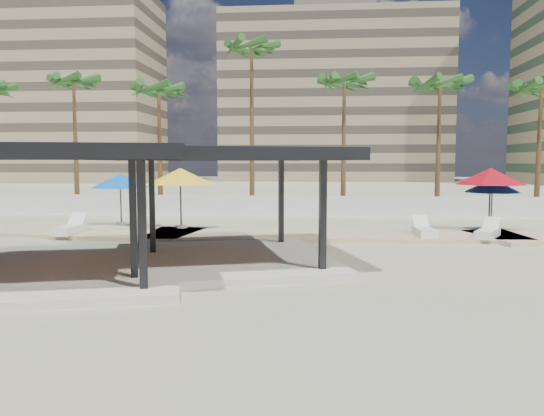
# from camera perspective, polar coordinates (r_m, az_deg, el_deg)

# --- Properties ---
(ground) EXTENTS (200.00, 200.00, 0.00)m
(ground) POSITION_cam_1_polar(r_m,az_deg,el_deg) (16.47, 0.15, -6.47)
(ground) COLOR tan
(ground) RESTS_ON ground
(promenade) EXTENTS (44.45, 7.97, 0.24)m
(promenade) POSITION_cam_1_polar(r_m,az_deg,el_deg) (23.98, 6.45, -2.73)
(promenade) COLOR #C6B284
(promenade) RESTS_ON ground
(boundary_wall) EXTENTS (56.00, 0.30, 1.20)m
(boundary_wall) POSITION_cam_1_polar(r_m,az_deg,el_deg) (32.23, 2.51, 0.24)
(boundary_wall) COLOR silver
(boundary_wall) RESTS_ON ground
(building_west) EXTENTS (34.00, 16.00, 32.40)m
(building_west) POSITION_cam_1_polar(r_m,az_deg,el_deg) (95.36, -22.69, 11.86)
(building_west) COLOR #937F60
(building_west) RESTS_ON ground
(building_mid) EXTENTS (38.00, 16.00, 30.40)m
(building_mid) POSITION_cam_1_polar(r_m,az_deg,el_deg) (94.77, 6.62, 11.64)
(building_mid) COLOR #847259
(building_mid) RESTS_ON ground
(pavilion_central) EXTENTS (9.03, 9.03, 3.67)m
(pavilion_central) POSITION_cam_1_polar(r_m,az_deg,el_deg) (17.12, -5.57, 1.34)
(pavilion_central) COLOR beige
(pavilion_central) RESTS_ON ground
(pavilion_west) EXTENTS (8.93, 8.93, 3.69)m
(pavilion_west) POSITION_cam_1_polar(r_m,az_deg,el_deg) (16.05, -22.63, 0.79)
(pavilion_west) COLOR beige
(pavilion_west) RESTS_ON ground
(umbrella_b) EXTENTS (3.71, 3.71, 2.80)m
(umbrella_b) POSITION_cam_1_polar(r_m,az_deg,el_deg) (25.04, -9.83, 3.36)
(umbrella_b) COLOR beige
(umbrella_b) RESTS_ON promenade
(umbrella_c) EXTENTS (3.79, 3.79, 2.82)m
(umbrella_c) POSITION_cam_1_polar(r_m,az_deg,el_deg) (26.18, 22.44, 3.15)
(umbrella_c) COLOR beige
(umbrella_c) RESTS_ON promenade
(umbrella_d) EXTENTS (3.10, 3.10, 2.30)m
(umbrella_d) POSITION_cam_1_polar(r_m,az_deg,el_deg) (26.57, 22.62, 2.22)
(umbrella_d) COLOR beige
(umbrella_d) RESTS_ON promenade
(umbrella_f) EXTENTS (3.52, 3.52, 2.49)m
(umbrella_f) POSITION_cam_1_polar(r_m,az_deg,el_deg) (27.09, -16.01, 2.80)
(umbrella_f) COLOR beige
(umbrella_f) RESTS_ON promenade
(lounger_a) EXTENTS (0.77, 2.18, 0.82)m
(lounger_a) POSITION_cam_1_polar(r_m,az_deg,el_deg) (24.56, -20.87, -2.10)
(lounger_a) COLOR white
(lounger_a) RESTS_ON promenade
(lounger_b) EXTENTS (1.52, 2.07, 0.76)m
(lounger_b) POSITION_cam_1_polar(r_m,az_deg,el_deg) (23.54, 22.19, -2.47)
(lounger_b) COLOR white
(lounger_b) RESTS_ON promenade
(lounger_c) EXTENTS (0.70, 2.03, 0.76)m
(lounger_c) POSITION_cam_1_polar(r_m,az_deg,el_deg) (23.23, 16.02, -2.39)
(lounger_c) COLOR white
(lounger_c) RESTS_ON promenade
(palm_b) EXTENTS (3.00, 3.00, 9.42)m
(palm_b) POSITION_cam_1_polar(r_m,az_deg,el_deg) (38.75, -20.55, 12.07)
(palm_b) COLOR brown
(palm_b) RESTS_ON ground
(palm_c) EXTENTS (3.00, 3.00, 8.73)m
(palm_c) POSITION_cam_1_polar(r_m,az_deg,el_deg) (35.98, -12.09, 11.81)
(palm_c) COLOR brown
(palm_c) RESTS_ON ground
(palm_d) EXTENTS (3.00, 3.00, 11.48)m
(palm_d) POSITION_cam_1_polar(r_m,az_deg,el_deg) (35.92, -2.21, 16.07)
(palm_d) COLOR brown
(palm_d) RESTS_ON ground
(palm_e) EXTENTS (3.00, 3.00, 9.17)m
(palm_e) POSITION_cam_1_polar(r_m,az_deg,el_deg) (34.85, 7.79, 12.78)
(palm_e) COLOR brown
(palm_e) RESTS_ON ground
(palm_f) EXTENTS (3.00, 3.00, 8.95)m
(palm_f) POSITION_cam_1_polar(r_m,az_deg,el_deg) (35.81, 17.62, 12.05)
(palm_f) COLOR brown
(palm_f) RESTS_ON ground
(palm_g) EXTENTS (3.00, 3.00, 8.60)m
(palm_g) POSITION_cam_1_polar(r_m,az_deg,el_deg) (37.15, 26.98, 10.97)
(palm_g) COLOR brown
(palm_g) RESTS_ON ground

